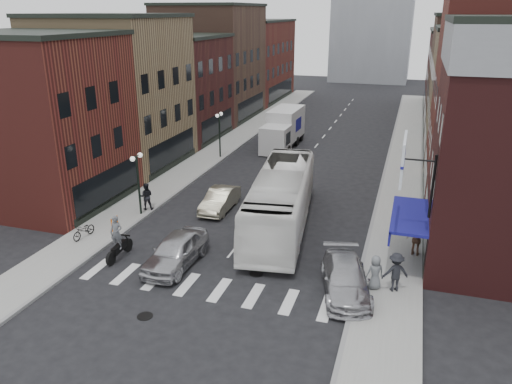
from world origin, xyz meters
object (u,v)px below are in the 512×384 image
streetlamp_near (138,173)px  curb_car (345,279)px  bike_rack (115,223)px  ped_left_solo (146,196)px  parked_bicycle (84,230)px  streetlamp_far (219,126)px  ped_right_a (396,272)px  transit_bus (281,200)px  billboard_sign (405,160)px  motorcycle_rider (118,239)px  box_truck (283,129)px  ped_right_b (417,240)px  sedan_left_far (220,200)px  ped_right_c (375,272)px  sedan_left_near (176,251)px

streetlamp_near → curb_car: 15.08m
bike_rack → ped_left_solo: bearing=86.7°
parked_bicycle → streetlamp_near: bearing=79.2°
parked_bicycle → ped_left_solo: ped_left_solo is taller
streetlamp_near → ped_left_solo: (0.00, 0.80, -1.86)m
streetlamp_far → parked_bicycle: streetlamp_far is taller
ped_right_a → streetlamp_far: bearing=-71.8°
bike_rack → transit_bus: transit_bus is taller
billboard_sign → motorcycle_rider: (-14.09, -2.11, -4.98)m
billboard_sign → motorcycle_rider: 15.10m
billboard_sign → bike_rack: 17.14m
transit_bus → box_truck: bearing=96.8°
parked_bicycle → ped_right_b: size_ratio=0.95×
sedan_left_far → ped_left_solo: (-4.51, -1.69, 0.34)m
streetlamp_near → sedan_left_far: streetlamp_near is taller
transit_bus → sedan_left_far: transit_bus is taller
billboard_sign → bike_rack: (-16.19, 0.80, -5.58)m
box_truck → ped_right_b: box_truck is taller
streetlamp_near → parked_bicycle: streetlamp_near is taller
bike_rack → ped_left_solo: (0.20, 3.50, 0.51)m
streetlamp_near → parked_bicycle: bearing=-106.9°
ped_right_b → billboard_sign: bearing=81.9°
ped_right_a → motorcycle_rider: bearing=-19.0°
billboard_sign → ped_right_c: billboard_sign is taller
motorcycle_rider → sedan_left_near: bearing=-1.8°
billboard_sign → parked_bicycle: size_ratio=2.18×
billboard_sign → sedan_left_far: (-11.48, 5.99, -5.42)m
streetlamp_far → sedan_left_near: streetlamp_far is taller
streetlamp_near → box_truck: 20.00m
billboard_sign → streetlamp_near: (-15.99, 3.50, -3.22)m
ped_right_b → ped_right_c: 4.54m
ped_right_a → ped_right_c: 0.92m
ped_left_solo → sedan_left_near: bearing=107.3°
streetlamp_far → ped_right_b: (17.00, -14.71, -1.86)m
curb_car → ped_right_a: bearing=2.7°
transit_bus → ped_right_a: 9.12m
streetlamp_near → motorcycle_rider: 6.18m
transit_bus → sedan_left_far: (-4.56, 1.47, -1.08)m
curb_car → ped_right_b: bearing=42.4°
streetlamp_near → bike_rack: 3.59m
ped_right_a → ped_right_c: bearing=-15.8°
sedan_left_near → ped_right_b: bearing=22.8°
box_truck → parked_bicycle: size_ratio=4.87×
streetlamp_near → ped_right_b: bearing=-2.4°
motorcycle_rider → ped_right_a: motorcycle_rider is taller
motorcycle_rider → curb_car: size_ratio=0.48×
transit_bus → sedan_left_far: size_ratio=2.96×
streetlamp_far → ped_right_c: streetlamp_far is taller
streetlamp_near → sedan_left_near: streetlamp_near is taller
sedan_left_near → ped_left_solo: 8.05m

